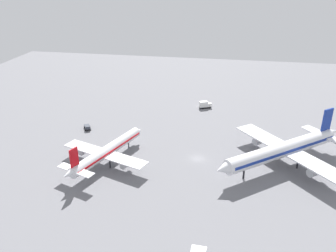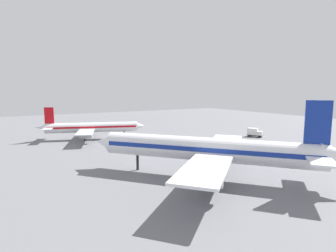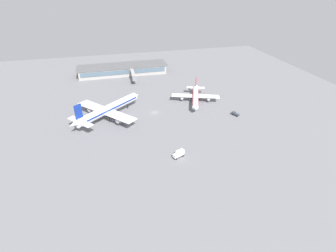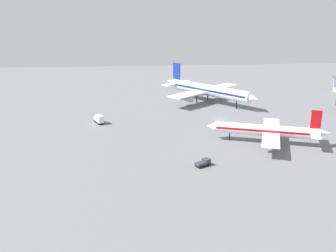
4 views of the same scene
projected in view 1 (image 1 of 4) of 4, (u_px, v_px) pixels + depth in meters
name	position (u px, v px, depth m)	size (l,w,h in m)	color
ground	(197.00, 158.00, 118.41)	(288.00, 288.00, 0.00)	slate
airplane_at_gate	(107.00, 151.00, 114.11)	(31.04, 37.72, 11.89)	white
airplane_taxiing	(284.00, 149.00, 111.94)	(43.73, 38.97, 16.09)	white
catering_truck	(205.00, 105.00, 160.25)	(5.88, 4.05, 3.30)	black
pushback_tractor	(87.00, 127.00, 139.41)	(3.91, 4.75, 1.90)	black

